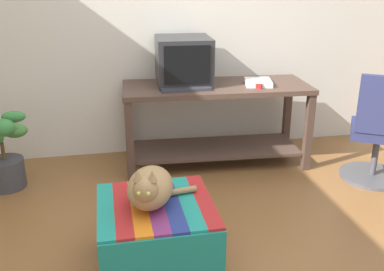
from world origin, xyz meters
TOP-DOWN VIEW (x-y plane):
  - back_wall at (0.00, 2.05)m, footprint 8.00×0.10m
  - desk at (0.31, 1.60)m, footprint 1.59×0.69m
  - tv_monitor at (0.05, 1.71)m, footprint 0.47×0.50m
  - keyboard at (0.02, 1.48)m, footprint 0.40×0.16m
  - book at (0.65, 1.54)m, footprint 0.26×0.28m
  - ottoman_with_blanket at (-0.38, 0.24)m, footprint 0.64×0.63m
  - cat at (-0.41, 0.24)m, footprint 0.44×0.42m
  - potted_plant at (-1.41, 1.45)m, footprint 0.39×0.41m
  - office_chair at (1.47, 0.99)m, footprint 0.58×0.58m
  - stapler at (0.60, 1.44)m, footprint 0.11×0.10m
  - pen at (0.71, 1.63)m, footprint 0.14×0.02m

SIDE VIEW (x-z plane):
  - ottoman_with_blanket at x=-0.38m, z-range 0.00..0.39m
  - potted_plant at x=-1.41m, z-range -0.04..0.59m
  - office_chair at x=1.47m, z-range -0.06..0.83m
  - desk at x=0.31m, z-range 0.13..0.83m
  - cat at x=-0.41m, z-range 0.36..0.64m
  - pen at x=0.71m, z-range 0.70..0.71m
  - keyboard at x=0.02m, z-range 0.70..0.73m
  - stapler at x=0.60m, z-range 0.70..0.74m
  - book at x=0.65m, z-range 0.70..0.74m
  - tv_monitor at x=0.05m, z-range 0.70..1.09m
  - back_wall at x=0.00m, z-range 0.00..2.60m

